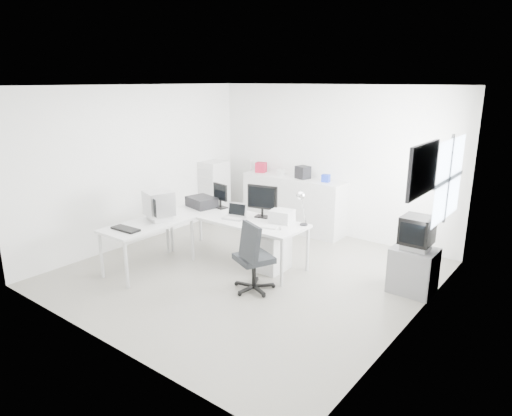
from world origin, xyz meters
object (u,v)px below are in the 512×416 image
Objects in this scene: laser_printer at (282,216)px; office_chair at (254,255)px; lcd_monitor_small at (220,196)px; lcd_monitor_large at (262,201)px; tv_cabinet at (413,270)px; side_desk at (149,246)px; laptop at (234,212)px; crt_tv at (417,233)px; filing_cabinet at (215,191)px; main_desk at (236,239)px; crt_monitor at (159,205)px; inkjet_printer at (202,202)px; sideboard at (293,203)px; drawer_pedestal at (272,252)px.

office_chair is (0.16, -0.90, -0.32)m from laser_printer.
lcd_monitor_small is 0.80× the size of lcd_monitor_large.
lcd_monitor_large is 0.82× the size of tv_cabinet.
tv_cabinet is at bearing 25.88° from side_desk.
laser_printer is (0.70, 0.32, -0.02)m from laptop.
crt_tv reaches higher than side_desk.
tv_cabinet is 1.29× the size of crt_tv.
filing_cabinet is (-4.50, 0.83, 0.31)m from tv_cabinet.
filing_cabinet reaches higher than tv_cabinet.
lcd_monitor_small is at bearing 155.56° from main_desk.
lcd_monitor_small is 1.14m from crt_monitor.
crt_tv is at bearing 60.11° from office_chair.
crt_monitor is (0.00, -0.95, 0.15)m from inkjet_printer.
sideboard is at bearing 155.05° from crt_tv.
tv_cabinet is (2.00, 0.57, 0.02)m from drawer_pedestal.
inkjet_printer is (-1.55, 0.05, 0.54)m from drawer_pedestal.
drawer_pedestal is 0.28× the size of sideboard.
crt_monitor is (-1.55, -0.90, 0.68)m from drawer_pedestal.
laptop is (-0.65, -0.15, 0.57)m from drawer_pedestal.
crt_tv is (2.35, 0.37, -0.14)m from lcd_monitor_large.
lcd_monitor_small reaches higher than office_chair.
filing_cabinet is at bearing 145.32° from laser_printer.
crt_tv is (0.00, 0.00, 0.55)m from tv_cabinet.
drawer_pedestal is 1.42× the size of lcd_monitor_small.
laser_printer is 0.53× the size of tv_cabinet.
tv_cabinet is (2.35, 0.37, -0.69)m from lcd_monitor_large.
inkjet_printer is 1.45× the size of laser_printer.
main_desk is 1.97m from sideboard.
side_desk is 1.11× the size of filing_cabinet.
lcd_monitor_large is 2.48m from tv_cabinet.
crt_tv is 0.24× the size of sideboard.
tv_cabinet is at bearing 12.98° from main_desk.
sideboard is (0.69, 3.06, 0.15)m from side_desk.
drawer_pedestal is at bearing -115.35° from laser_printer.
sideboard is (-1.07, 2.64, 0.00)m from office_chair.
tv_cabinet is at bearing 15.97° from drawer_pedestal.
tv_cabinet is (3.25, 0.37, -0.64)m from lcd_monitor_small.
lcd_monitor_small is 0.20× the size of sideboard.
drawer_pedestal is at bearing 10.89° from inkjet_printer.
sideboard is (-2.87, 1.33, -0.34)m from crt_tv.
laptop is at bearing -164.76° from tv_cabinet.
lcd_monitor_small is 0.70m from laptop.
lcd_monitor_small is (-1.25, 0.20, 0.66)m from drawer_pedestal.
laser_printer is 2.06m from tv_cabinet.
inkjet_printer is 0.39× the size of filing_cabinet.
laptop reaches higher than inkjet_printer.
crt_tv is (3.55, 0.52, 0.03)m from inkjet_printer.
crt_monitor is 2.92m from sideboard.
main_desk is 0.91m from laser_printer.
lcd_monitor_large reaches higher than crt_monitor.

